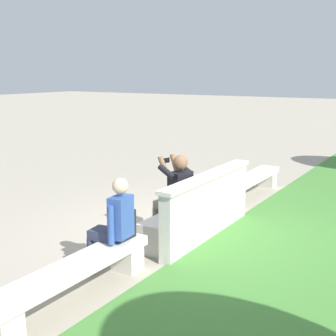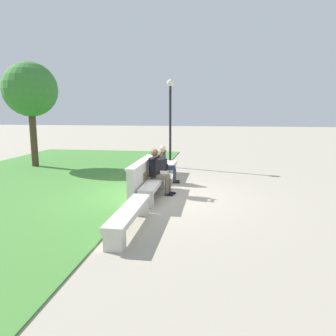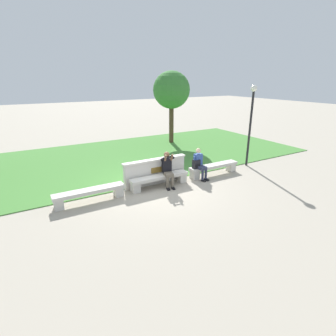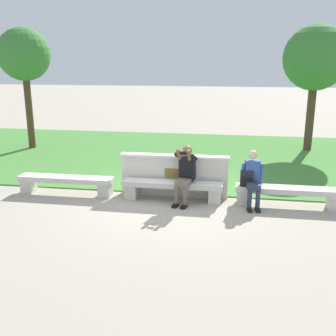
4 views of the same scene
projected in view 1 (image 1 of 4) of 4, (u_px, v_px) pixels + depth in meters
name	position (u px, v px, depth m)	size (l,w,h in m)	color
ground_plane	(189.00, 233.00, 7.44)	(80.00, 80.00, 0.00)	#A89E8C
bench_main	(251.00, 182.00, 9.57)	(2.34, 0.40, 0.45)	beige
bench_near	(189.00, 215.00, 7.38)	(2.34, 0.40, 0.45)	beige
bench_mid	(74.00, 275.00, 5.19)	(2.34, 0.40, 0.45)	beige
backrest_wall_with_plaque	(208.00, 205.00, 7.16)	(2.61, 0.24, 1.01)	beige
person_photographer	(175.00, 192.00, 7.07)	(0.53, 0.77, 1.32)	black
person_distant	(114.00, 223.00, 5.82)	(0.48, 0.70, 1.26)	black
backpack	(123.00, 225.00, 5.91)	(0.28, 0.24, 0.43)	black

